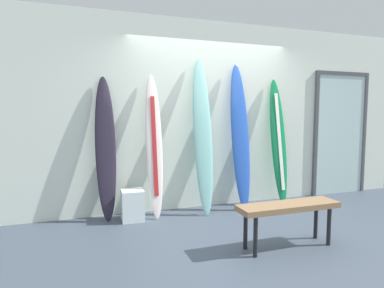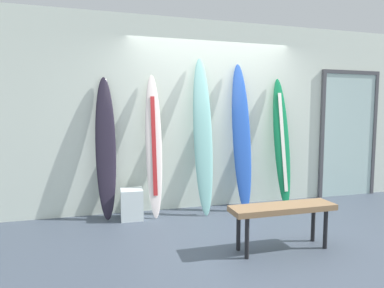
% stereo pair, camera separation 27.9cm
% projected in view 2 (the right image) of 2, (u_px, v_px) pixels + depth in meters
% --- Properties ---
extents(ground, '(8.00, 8.00, 0.04)m').
position_uv_depth(ground, '(244.00, 234.00, 3.88)').
color(ground, '#424C5B').
extents(wall_back, '(7.20, 0.20, 2.80)m').
position_uv_depth(wall_back, '(210.00, 115.00, 4.99)').
color(wall_back, silver).
rests_on(wall_back, ground).
extents(surfboard_charcoal, '(0.28, 0.31, 1.92)m').
position_uv_depth(surfboard_charcoal, '(106.00, 148.00, 4.35)').
color(surfboard_charcoal, '#231E2D').
rests_on(surfboard_charcoal, ground).
extents(surfboard_ivory, '(0.24, 0.40, 1.97)m').
position_uv_depth(surfboard_ivory, '(154.00, 146.00, 4.46)').
color(surfboard_ivory, silver).
rests_on(surfboard_ivory, ground).
extents(surfboard_seafoam, '(0.30, 0.49, 2.23)m').
position_uv_depth(surfboard_seafoam, '(203.00, 136.00, 4.60)').
color(surfboard_seafoam, '#7EC0BB').
rests_on(surfboard_seafoam, ground).
extents(surfboard_cobalt, '(0.29, 0.44, 2.17)m').
position_uv_depth(surfboard_cobalt, '(242.00, 137.00, 4.78)').
color(surfboard_cobalt, blue).
rests_on(surfboard_cobalt, ground).
extents(surfboard_emerald, '(0.27, 0.41, 1.97)m').
position_uv_depth(surfboard_emerald, '(282.00, 142.00, 5.01)').
color(surfboard_emerald, '#127543').
rests_on(surfboard_emerald, ground).
extents(display_block_left, '(0.30, 0.30, 0.41)m').
position_uv_depth(display_block_left, '(132.00, 204.00, 4.37)').
color(display_block_left, white).
rests_on(display_block_left, ground).
extents(glass_door, '(1.13, 0.06, 2.15)m').
position_uv_depth(glass_door, '(348.00, 132.00, 5.57)').
color(glass_door, silver).
rests_on(glass_door, ground).
extents(bench, '(1.13, 0.29, 0.47)m').
position_uv_depth(bench, '(283.00, 211.00, 3.37)').
color(bench, olive).
rests_on(bench, ground).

